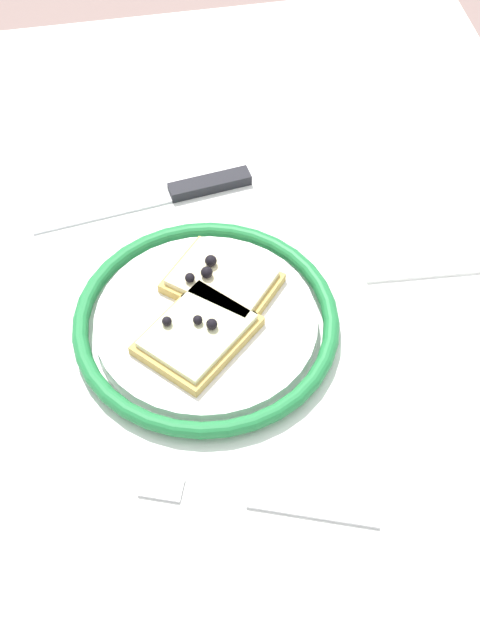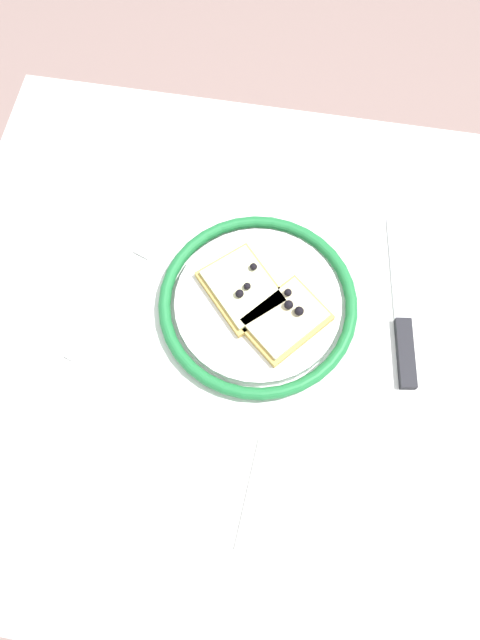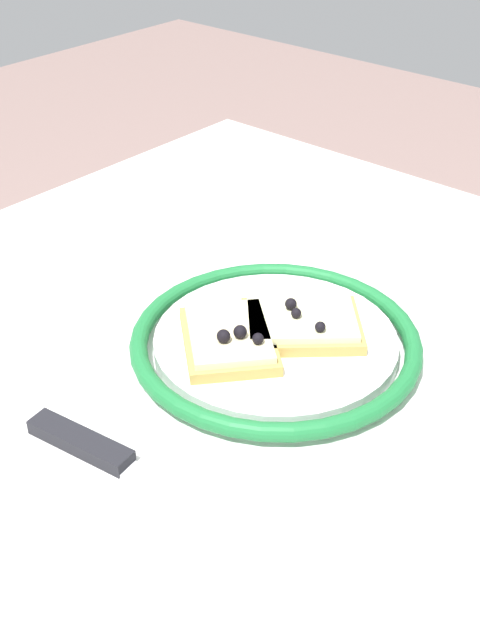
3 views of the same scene
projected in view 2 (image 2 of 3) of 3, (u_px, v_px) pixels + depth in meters
ground_plane at (270, 450)px, 1.43m from camera, size 6.00×6.00×0.00m
dining_table at (292, 370)px, 0.84m from camera, size 0.93×0.74×0.73m
plate at (258, 304)px, 0.76m from camera, size 0.25×0.25×0.02m
pizza_slice_near at (243, 289)px, 0.75m from camera, size 0.13×0.13×0.03m
pizza_slice_far at (285, 319)px, 0.74m from camera, size 0.12×0.12×0.03m
knife at (403, 329)px, 0.75m from camera, size 0.05×0.24×0.01m
fork at (114, 293)px, 0.78m from camera, size 0.09×0.19×0.00m
napkin at (301, 504)px, 0.68m from camera, size 0.13×0.13×0.00m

